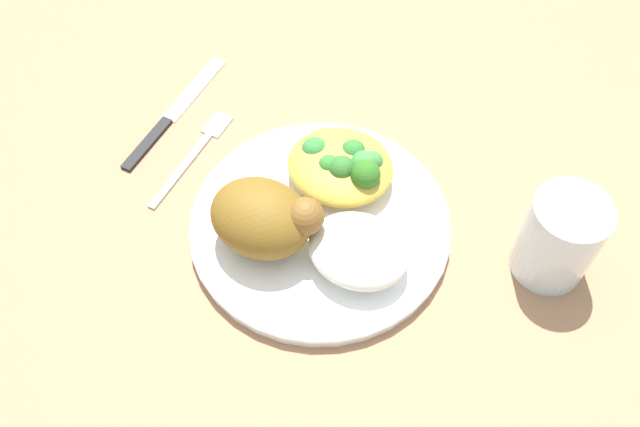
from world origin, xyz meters
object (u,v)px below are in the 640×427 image
plate (320,224)px  roasted_chicken (265,218)px  fork (195,151)px  water_glass (559,238)px  mac_cheese_with_broccoli (343,165)px  rice_pile (358,250)px  knife (167,119)px

plate → roasted_chicken: (-0.04, -0.04, 0.04)m
roasted_chicken → fork: roasted_chicken is taller
water_glass → mac_cheese_with_broccoli: bearing=-179.5°
rice_pile → knife: bearing=163.7°
mac_cheese_with_broccoli → fork: 0.17m
fork → water_glass: (0.38, 0.03, 0.04)m
roasted_chicken → fork: (-0.13, 0.07, -0.05)m
plate → roasted_chicken: size_ratio=2.38×
plate → fork: (-0.16, 0.03, -0.01)m
knife → water_glass: size_ratio=2.05×
plate → knife: 0.22m
plate → rice_pile: bearing=-26.3°
plate → water_glass: size_ratio=2.77×
fork → water_glass: water_glass is taller
knife → water_glass: bearing=1.0°
roasted_chicken → knife: 0.21m
mac_cheese_with_broccoli → water_glass: bearing=0.5°
mac_cheese_with_broccoli → water_glass: size_ratio=1.16×
roasted_chicken → rice_pile: roasted_chicken is taller
roasted_chicken → mac_cheese_with_broccoli: (0.03, 0.10, -0.02)m
mac_cheese_with_broccoli → fork: mac_cheese_with_broccoli is taller
plate → rice_pile: size_ratio=2.70×
fork → water_glass: bearing=4.9°
mac_cheese_with_broccoli → fork: bearing=-169.3°
plate → roasted_chicken: bearing=-131.3°
rice_pile → knife: (-0.27, 0.08, -0.03)m
rice_pile → fork: 0.22m
knife → roasted_chicken: bearing=-27.6°
knife → water_glass: 0.43m
fork → rice_pile: bearing=-13.9°
water_glass → knife: bearing=-179.0°
rice_pile → fork: rice_pile is taller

